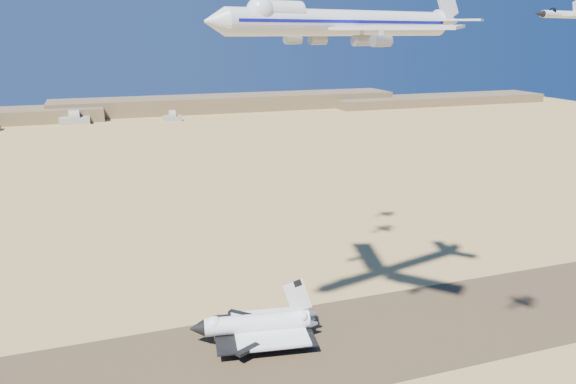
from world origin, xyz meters
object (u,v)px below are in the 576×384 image
object	(u,v)px
shuttle	(256,325)
carrier_747	(338,23)
chase_jet_a	(560,14)
crew_c	(297,346)
crew_a	(279,350)
crew_b	(292,346)
chase_jet_c	(342,23)
chase_jet_d	(350,27)

from	to	relation	value
shuttle	carrier_747	bearing A→B (deg)	-31.98
shuttle	chase_jet_a	xyz separation A→B (m)	(48.24, -57.34, 91.00)
carrier_747	crew_c	distance (m)	94.67
crew_a	crew_b	size ratio (longest dim) A/B	0.99
shuttle	chase_jet_c	xyz separation A→B (m)	(39.55, 28.56, 90.51)
crew_b	crew_a	bearing A→B (deg)	59.09
shuttle	chase_jet_d	xyz separation A→B (m)	(52.59, 49.47, 89.35)
crew_a	crew_b	bearing A→B (deg)	-61.45
chase_jet_d	shuttle	bearing A→B (deg)	-149.26
shuttle	chase_jet_a	distance (m)	117.88
crew_a	chase_jet_d	bearing A→B (deg)	-21.81
crew_c	crew_a	bearing A→B (deg)	20.32
carrier_747	chase_jet_a	bearing A→B (deg)	-68.29
carrier_747	crew_b	size ratio (longest dim) A/B	49.98
crew_c	chase_jet_c	bearing A→B (deg)	-109.68
carrier_747	chase_jet_d	size ratio (longest dim) A/B	5.74
carrier_747	crew_a	world-z (taller)	carrier_747
crew_c	chase_jet_c	distance (m)	105.94
shuttle	chase_jet_a	size ratio (longest dim) A/B	2.58
shuttle	crew_a	bearing A→B (deg)	-54.92
crew_c	chase_jet_a	xyz separation A→B (m)	(37.97, -48.66, 95.23)
crew_b	chase_jet_d	xyz separation A→B (m)	(43.56, 57.46, 93.74)
shuttle	crew_c	xyz separation A→B (m)	(10.27, -8.69, -4.24)
chase_jet_a	chase_jet_c	world-z (taller)	chase_jet_a
shuttle	crew_b	size ratio (longest dim) A/B	24.54
chase_jet_a	chase_jet_c	xyz separation A→B (m)	(-8.69, 85.90, -0.48)
crew_b	crew_c	world-z (taller)	crew_c
chase_jet_c	shuttle	bearing A→B (deg)	-165.55
carrier_747	shuttle	bearing A→B (deg)	125.44
crew_c	shuttle	bearing A→B (deg)	-21.73
carrier_747	crew_a	xyz separation A→B (m)	(-13.88, 6.80, -94.22)
chase_jet_a	crew_b	bearing A→B (deg)	113.46
crew_a	crew_c	bearing A→B (deg)	-70.44
shuttle	crew_c	world-z (taller)	shuttle
shuttle	crew_c	distance (m)	14.10
shuttle	crew_a	distance (m)	10.84
crew_c	chase_jet_d	xyz separation A→B (m)	(42.32, 58.16, 93.59)
chase_jet_a	chase_jet_d	distance (m)	106.91
crew_c	chase_jet_c	xyz separation A→B (m)	(29.28, 37.25, 94.75)
crew_b	chase_jet_a	world-z (taller)	chase_jet_a
crew_b	chase_jet_c	xyz separation A→B (m)	(30.52, 36.55, 94.90)
crew_c	chase_jet_a	size ratio (longest dim) A/B	0.12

